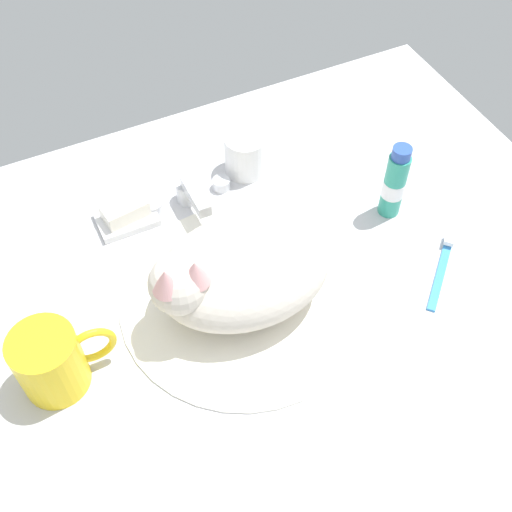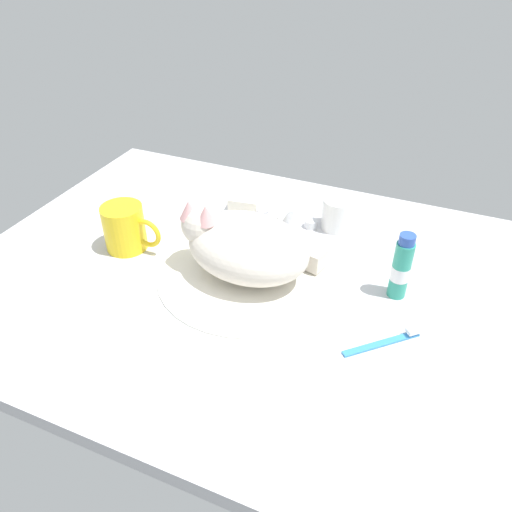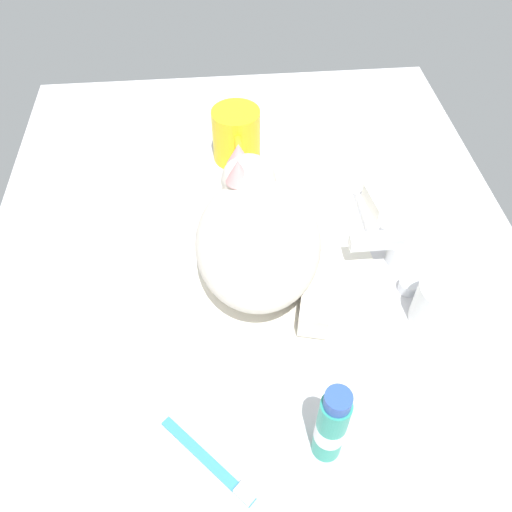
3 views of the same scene
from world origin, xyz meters
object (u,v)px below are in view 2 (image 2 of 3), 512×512
soap_bar (244,203)px  faucet (285,215)px  coffee_mug (126,228)px  cat (244,244)px  toothpaste_bottle (401,268)px  rinse_cup (338,214)px  toothbrush (387,341)px

soap_bar → faucet: bearing=-5.6°
faucet → coffee_mug: size_ratio=1.12×
faucet → coffee_mug: bearing=-141.5°
coffee_mug → cat: bearing=3.4°
soap_bar → toothpaste_bottle: 40.75cm
coffee_mug → toothpaste_bottle: bearing=6.9°
rinse_cup → faucet: bearing=-163.8°
faucet → coffee_mug: 34.06cm
cat → coffee_mug: bearing=-176.6°
rinse_cup → toothbrush: 35.39cm
coffee_mug → toothbrush: (54.68, -6.48, -4.25)cm
rinse_cup → soap_bar: rinse_cup is taller
faucet → toothpaste_bottle: (27.25, -14.64, 3.68)cm
toothbrush → soap_bar: bearing=143.2°
cat → soap_bar: 23.01cm
cat → toothbrush: (29.05, -7.99, -6.14)cm
toothpaste_bottle → soap_bar: bearing=157.3°
coffee_mug → toothpaste_bottle: toothpaste_bottle is taller
cat → soap_bar: bearing=114.1°
cat → coffee_mug: (-25.63, -1.50, -1.89)cm
soap_bar → toothpaste_bottle: size_ratio=0.52×
cat → soap_bar: cat is taller
faucet → soap_bar: bearing=174.4°
toothbrush → coffee_mug: bearing=173.2°
faucet → toothbrush: 39.45cm
coffee_mug → toothpaste_bottle: 54.25cm
toothbrush → faucet: bearing=135.5°
faucet → rinse_cup: bearing=16.2°
faucet → rinse_cup: 11.51cm
coffee_mug → toothbrush: bearing=-6.8°
cat → rinse_cup: cat is taller
cat → soap_bar: size_ratio=3.98×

